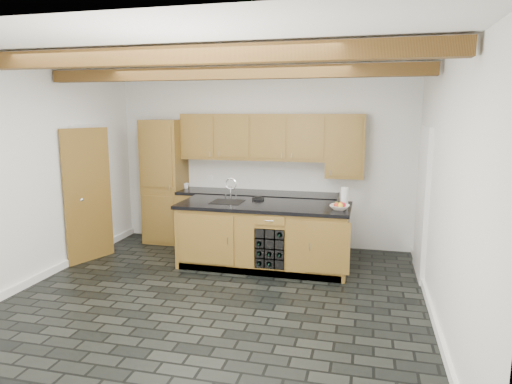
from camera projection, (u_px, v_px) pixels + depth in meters
ground at (216, 298)px, 5.53m from camera, size 5.00×5.00×0.00m
room_shell at (221, 168)px, 5.79m from camera, size 5.01×5.00×5.00m
back_cabinetry at (237, 188)px, 7.59m from camera, size 3.65×0.62×2.20m
island at (264, 235)px, 6.61m from camera, size 2.48×0.96×0.93m
faucet at (228, 199)px, 6.70m from camera, size 0.45×0.40×0.34m
kitchen_scale at (258, 198)px, 6.83m from camera, size 0.17×0.11×0.05m
fruit_bowl at (340, 207)px, 6.14m from camera, size 0.29×0.29×0.06m
fruit_cluster at (340, 205)px, 6.13m from camera, size 0.16×0.17×0.07m
paper_towel at (344, 196)px, 6.52m from camera, size 0.11×0.11×0.23m
mug at (186, 186)px, 7.85m from camera, size 0.13×0.13×0.09m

